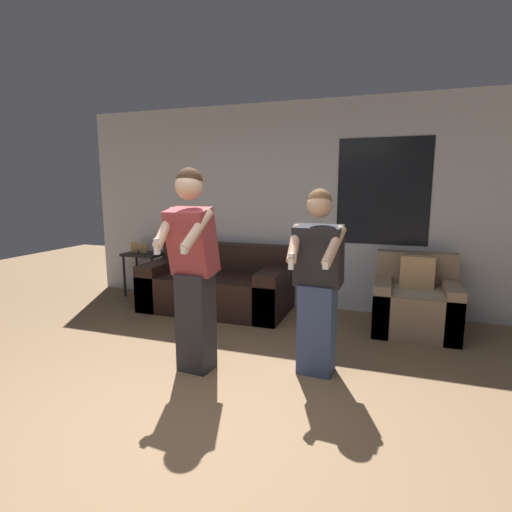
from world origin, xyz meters
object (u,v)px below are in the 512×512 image
side_table (144,260)px  couch (218,287)px  person_right (318,283)px  armchair (415,303)px  person_left (193,268)px

side_table → couch: bearing=-11.1°
couch → person_right: 2.20m
armchair → side_table: 3.78m
person_right → armchair: bearing=58.6°
armchair → person_right: 1.72m
side_table → person_left: person_left is taller
couch → armchair: 2.44m
couch → armchair: size_ratio=2.13×
armchair → person_left: size_ratio=0.50×
armchair → side_table: size_ratio=1.12×
couch → person_left: size_ratio=1.07×
side_table → person_left: (1.88, -2.00, 0.38)m
side_table → person_right: bearing=-30.3°
couch → side_table: 1.37m
person_left → person_right: person_left is taller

